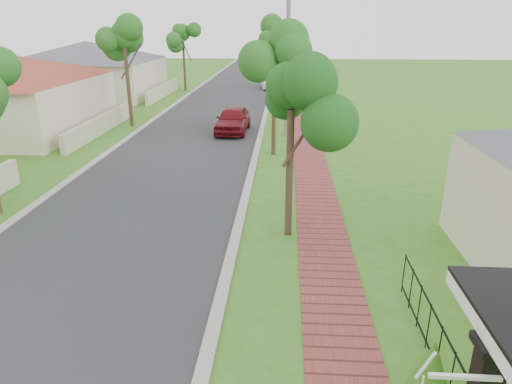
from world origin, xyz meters
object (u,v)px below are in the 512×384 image
(parked_car_white, at_px, (269,82))
(utility_pole, at_px, (287,63))
(near_tree, at_px, (291,107))
(parked_car_red, at_px, (233,120))

(parked_car_white, bearing_deg, utility_pole, -92.00)
(parked_car_white, xyz_separation_m, utility_pole, (1.69, -19.63, 3.34))
(parked_car_white, bearing_deg, near_tree, -93.76)
(near_tree, xyz_separation_m, utility_pole, (-0.11, 13.00, 0.17))
(parked_car_red, distance_m, parked_car_white, 19.05)
(near_tree, bearing_deg, parked_car_red, 103.21)
(parked_car_white, xyz_separation_m, near_tree, (1.80, -32.63, 3.16))
(parked_car_red, xyz_separation_m, parked_car_white, (1.40, 18.99, -0.06))
(parked_car_red, bearing_deg, parked_car_white, 88.05)
(parked_car_red, bearing_deg, utility_pole, -9.30)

